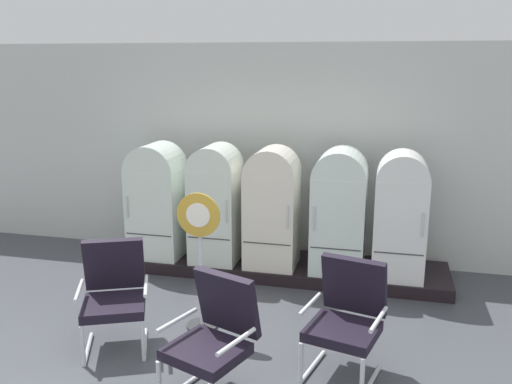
% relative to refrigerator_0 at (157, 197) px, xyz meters
% --- Properties ---
extents(back_wall, '(11.76, 0.12, 2.91)m').
position_rel_refrigerator_0_xyz_m(back_wall, '(1.53, 0.77, 0.53)').
color(back_wall, silver).
rests_on(back_wall, ground).
extents(display_plinth, '(4.41, 0.95, 0.15)m').
position_rel_refrigerator_0_xyz_m(display_plinth, '(1.53, 0.13, -0.87)').
color(display_plinth, black).
rests_on(display_plinth, ground).
extents(refrigerator_0, '(0.66, 0.63, 1.50)m').
position_rel_refrigerator_0_xyz_m(refrigerator_0, '(0.00, 0.00, 0.00)').
color(refrigerator_0, silver).
rests_on(refrigerator_0, display_plinth).
extents(refrigerator_1, '(0.59, 0.64, 1.51)m').
position_rel_refrigerator_0_xyz_m(refrigerator_1, '(0.80, 0.01, 0.01)').
color(refrigerator_1, silver).
rests_on(refrigerator_1, display_plinth).
extents(refrigerator_2, '(0.63, 0.62, 1.50)m').
position_rel_refrigerator_0_xyz_m(refrigerator_2, '(1.54, -0.01, 0.01)').
color(refrigerator_2, silver).
rests_on(refrigerator_2, display_plinth).
extents(refrigerator_3, '(0.64, 0.72, 1.51)m').
position_rel_refrigerator_0_xyz_m(refrigerator_3, '(2.36, 0.04, 0.01)').
color(refrigerator_3, silver).
rests_on(refrigerator_3, display_plinth).
extents(refrigerator_4, '(0.60, 0.64, 1.51)m').
position_rel_refrigerator_0_xyz_m(refrigerator_4, '(3.08, 0.01, 0.01)').
color(refrigerator_4, white).
rests_on(refrigerator_4, display_plinth).
extents(armchair_left, '(0.80, 0.83, 1.02)m').
position_rel_refrigerator_0_xyz_m(armchair_left, '(0.42, -2.01, -0.39)').
color(armchair_left, silver).
rests_on(armchair_left, ground).
extents(armchair_right, '(0.74, 0.78, 1.02)m').
position_rel_refrigerator_0_xyz_m(armchair_right, '(2.62, -1.99, -0.39)').
color(armchair_right, silver).
rests_on(armchair_right, ground).
extents(armchair_center, '(0.79, 0.82, 1.02)m').
position_rel_refrigerator_0_xyz_m(armchair_center, '(1.61, -2.58, -0.39)').
color(armchair_center, silver).
rests_on(armchair_center, ground).
extents(sign_stand, '(0.44, 0.32, 1.44)m').
position_rel_refrigerator_0_xyz_m(sign_stand, '(1.12, -1.53, -0.25)').
color(sign_stand, '#2D2D30').
rests_on(sign_stand, ground).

